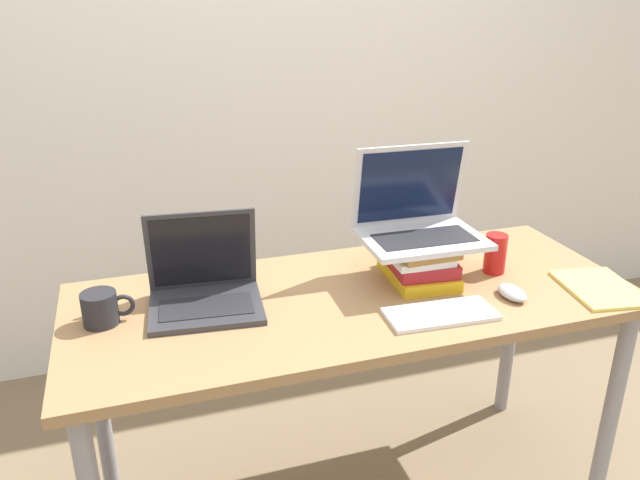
{
  "coord_description": "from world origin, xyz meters",
  "views": [
    {
      "loc": [
        -0.58,
        -1.16,
        1.56
      ],
      "look_at": [
        -0.1,
        0.33,
        0.93
      ],
      "focal_mm": 35.0,
      "sensor_mm": 36.0,
      "label": 1
    }
  ],
  "objects_px": {
    "laptop_on_books": "(418,220)",
    "mouse": "(512,293)",
    "notepad": "(600,288)",
    "mug": "(101,308)",
    "laptop_left": "(205,288)",
    "wireless_keyboard": "(441,314)",
    "soda_can": "(495,253)",
    "book_stack": "(418,260)"
  },
  "relations": [
    {
      "from": "mug",
      "to": "soda_can",
      "type": "height_order",
      "value": "soda_can"
    },
    {
      "from": "laptop_left",
      "to": "laptop_on_books",
      "type": "distance_m",
      "value": 0.65
    },
    {
      "from": "laptop_on_books",
      "to": "wireless_keyboard",
      "type": "height_order",
      "value": "laptop_on_books"
    },
    {
      "from": "notepad",
      "to": "laptop_on_books",
      "type": "bearing_deg",
      "value": 151.31
    },
    {
      "from": "laptop_on_books",
      "to": "mouse",
      "type": "bearing_deg",
      "value": -48.05
    },
    {
      "from": "wireless_keyboard",
      "to": "mug",
      "type": "distance_m",
      "value": 0.89
    },
    {
      "from": "notepad",
      "to": "mug",
      "type": "height_order",
      "value": "mug"
    },
    {
      "from": "laptop_left",
      "to": "wireless_keyboard",
      "type": "height_order",
      "value": "laptop_left"
    },
    {
      "from": "mouse",
      "to": "notepad",
      "type": "bearing_deg",
      "value": -7.88
    },
    {
      "from": "laptop_left",
      "to": "soda_can",
      "type": "xyz_separation_m",
      "value": [
        0.87,
        -0.06,
        0.01
      ]
    },
    {
      "from": "notepad",
      "to": "soda_can",
      "type": "distance_m",
      "value": 0.31
    },
    {
      "from": "book_stack",
      "to": "wireless_keyboard",
      "type": "bearing_deg",
      "value": -100.54
    },
    {
      "from": "laptop_on_books",
      "to": "notepad",
      "type": "xyz_separation_m",
      "value": [
        0.47,
        -0.26,
        -0.17
      ]
    },
    {
      "from": "wireless_keyboard",
      "to": "soda_can",
      "type": "distance_m",
      "value": 0.36
    },
    {
      "from": "wireless_keyboard",
      "to": "soda_can",
      "type": "xyz_separation_m",
      "value": [
        0.29,
        0.2,
        0.05
      ]
    },
    {
      "from": "wireless_keyboard",
      "to": "mug",
      "type": "bearing_deg",
      "value": 164.68
    },
    {
      "from": "laptop_on_books",
      "to": "soda_can",
      "type": "bearing_deg",
      "value": -12.35
    },
    {
      "from": "laptop_on_books",
      "to": "mouse",
      "type": "xyz_separation_m",
      "value": [
        0.2,
        -0.22,
        -0.16
      ]
    },
    {
      "from": "laptop_on_books",
      "to": "soda_can",
      "type": "height_order",
      "value": "laptop_on_books"
    },
    {
      "from": "laptop_left",
      "to": "mouse",
      "type": "xyz_separation_m",
      "value": [
        0.83,
        -0.22,
        -0.04
      ]
    },
    {
      "from": "wireless_keyboard",
      "to": "notepad",
      "type": "relative_size",
      "value": 1.08
    },
    {
      "from": "laptop_on_books",
      "to": "notepad",
      "type": "distance_m",
      "value": 0.56
    },
    {
      "from": "book_stack",
      "to": "notepad",
      "type": "distance_m",
      "value": 0.53
    },
    {
      "from": "laptop_left",
      "to": "mouse",
      "type": "relative_size",
      "value": 2.96
    },
    {
      "from": "mouse",
      "to": "soda_can",
      "type": "height_order",
      "value": "soda_can"
    },
    {
      "from": "mouse",
      "to": "mug",
      "type": "height_order",
      "value": "mug"
    },
    {
      "from": "notepad",
      "to": "mug",
      "type": "xyz_separation_m",
      "value": [
        -1.37,
        0.24,
        0.04
      ]
    },
    {
      "from": "book_stack",
      "to": "soda_can",
      "type": "distance_m",
      "value": 0.25
    },
    {
      "from": "book_stack",
      "to": "laptop_on_books",
      "type": "bearing_deg",
      "value": 81.29
    },
    {
      "from": "notepad",
      "to": "soda_can",
      "type": "height_order",
      "value": "soda_can"
    },
    {
      "from": "laptop_left",
      "to": "wireless_keyboard",
      "type": "distance_m",
      "value": 0.64
    },
    {
      "from": "laptop_left",
      "to": "soda_can",
      "type": "height_order",
      "value": "laptop_left"
    },
    {
      "from": "laptop_left",
      "to": "wireless_keyboard",
      "type": "relative_size",
      "value": 1.07
    },
    {
      "from": "book_stack",
      "to": "laptop_on_books",
      "type": "xyz_separation_m",
      "value": [
        0.0,
        0.03,
        0.12
      ]
    },
    {
      "from": "mug",
      "to": "book_stack",
      "type": "bearing_deg",
      "value": -0.4
    },
    {
      "from": "book_stack",
      "to": "notepad",
      "type": "bearing_deg",
      "value": -25.89
    },
    {
      "from": "laptop_left",
      "to": "mouse",
      "type": "distance_m",
      "value": 0.86
    },
    {
      "from": "book_stack",
      "to": "laptop_on_books",
      "type": "height_order",
      "value": "laptop_on_books"
    },
    {
      "from": "laptop_on_books",
      "to": "mug",
      "type": "bearing_deg",
      "value": -178.69
    },
    {
      "from": "notepad",
      "to": "laptop_left",
      "type": "bearing_deg",
      "value": 166.71
    },
    {
      "from": "laptop_on_books",
      "to": "mouse",
      "type": "height_order",
      "value": "laptop_on_books"
    },
    {
      "from": "mug",
      "to": "laptop_left",
      "type": "bearing_deg",
      "value": 5.19
    }
  ]
}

